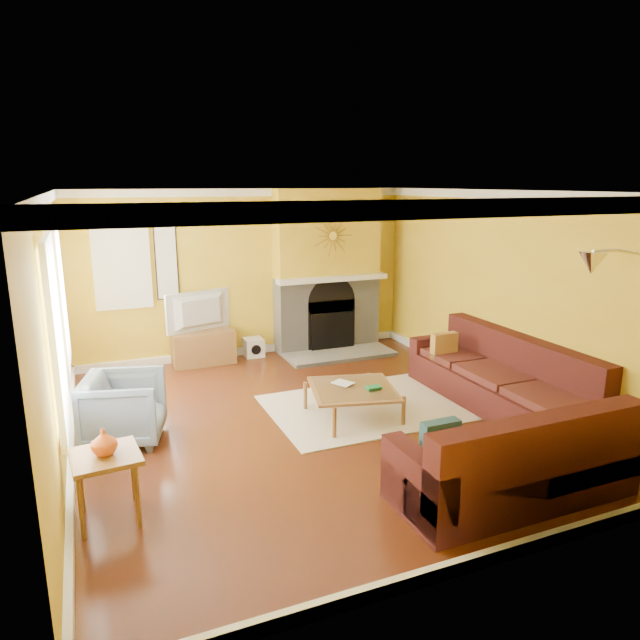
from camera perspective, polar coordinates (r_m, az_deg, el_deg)
name	(u,v)px	position (r m, az deg, el deg)	size (l,w,h in m)	color
floor	(316,421)	(6.99, -0.39, -10.07)	(5.50, 6.00, 0.02)	#602B14
ceiling	(316,190)	(6.40, -0.43, 12.84)	(5.50, 6.00, 0.02)	white
wall_back	(246,274)	(9.37, -7.43, 4.62)	(5.50, 0.02, 2.70)	gold
wall_front	(484,402)	(4.06, 16.08, -7.85)	(5.50, 0.02, 2.70)	gold
wall_left	(53,335)	(6.11, -25.15, -1.41)	(0.02, 6.00, 2.70)	gold
wall_right	(507,294)	(8.00, 18.22, 2.51)	(0.02, 6.00, 2.70)	gold
baseboard	(316,416)	(6.96, -0.40, -9.54)	(5.50, 6.00, 0.12)	white
crown_molding	(316,197)	(6.40, -0.43, 12.21)	(5.50, 6.00, 0.12)	white
window_left_near	(59,296)	(7.34, -24.63, 2.20)	(0.06, 1.22, 1.72)	white
window_left_far	(54,335)	(5.49, -25.09, -1.37)	(0.06, 1.22, 1.72)	white
window_back	(122,269)	(8.98, -19.18, 4.89)	(0.82, 0.06, 1.22)	white
wall_art	(167,263)	(9.05, -15.10, 5.55)	(0.34, 0.04, 1.14)	white
fireplace	(327,271)	(9.61, 0.71, 4.96)	(1.80, 0.40, 2.70)	gray
mantel	(333,279)	(9.41, 1.29, 4.16)	(1.92, 0.22, 0.08)	white
hearth	(340,355)	(9.42, 2.02, -3.48)	(1.80, 0.70, 0.06)	gray
sunburst	(333,236)	(9.33, 1.29, 8.41)	(0.70, 0.04, 0.70)	olive
rug	(365,407)	(7.37, 4.52, -8.67)	(2.40, 1.80, 0.02)	beige
sectional_sofa	(453,394)	(6.70, 13.17, -7.26)	(2.85, 3.63, 0.90)	#471916
coffee_table	(353,402)	(7.00, 3.30, -8.23)	(0.99, 0.99, 0.39)	white
media_console	(203,348)	(9.16, -11.58, -2.71)	(0.96, 0.43, 0.53)	olive
tv	(202,312)	(9.02, -11.75, 0.80)	(1.09, 0.14, 0.63)	black
subwoofer	(253,347)	(9.45, -6.67, -2.72)	(0.30, 0.30, 0.30)	white
armchair	(124,408)	(6.69, -18.99, -8.35)	(0.81, 0.83, 0.76)	slate
side_table	(108,487)	(5.32, -20.42, -15.35)	(0.54, 0.54, 0.60)	olive
vase	(104,442)	(5.14, -20.81, -11.33)	(0.22, 0.22, 0.22)	#D8591E
book	(338,385)	(6.95, 1.85, -6.55)	(0.18, 0.25, 0.02)	white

